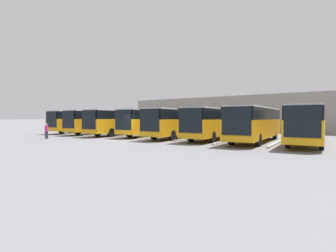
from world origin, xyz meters
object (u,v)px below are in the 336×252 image
Objects in this scene: bus_4 at (156,121)px; pedestrian at (46,131)px; bus_0 at (308,123)px; bus_7 at (88,121)px; bus_2 at (216,122)px; bus_6 at (105,121)px; bus_5 at (125,121)px; bus_1 at (256,123)px; bus_3 at (181,122)px.

bus_4 is 7.69× the size of pedestrian.
bus_7 is (28.97, 0.52, 0.00)m from bus_0.
bus_2 is 1.00× the size of bus_6.
bus_2 is at bearing -5.99° from bus_0.
bus_5 is 9.57m from pedestrian.
bus_2 is 20.70m from bus_7.
pedestrian is at bearing 21.93° from bus_1.
bus_3 is at bearing -1.34° from bus_2.
bus_5 is at bearing 172.09° from bus_6.
bus_0 is 1.00× the size of bus_6.
bus_7 is (16.55, 0.18, 0.00)m from bus_3.
bus_7 is at bearing -5.90° from bus_1.
bus_2 is 1.00× the size of bus_5.
bus_4 is 12.44m from bus_7.
bus_3 is 1.00× the size of bus_5.
bus_3 is 14.13m from pedestrian.
bus_1 and bus_7 have the same top height.
pedestrian is (18.36, 9.74, -0.90)m from bus_1.
bus_0 is 1.00× the size of bus_1.
bus_2 is 12.44m from bus_5.
pedestrian is (1.80, 9.35, -0.90)m from bus_5.
bus_2 is at bearing 109.59° from pedestrian.
bus_1 is at bearing 174.67° from bus_6.
bus_4 reaches higher than pedestrian.
bus_2 is 1.00× the size of bus_4.
bus_6 is 9.81m from pedestrian.
bus_2 is at bearing 175.41° from bus_7.
bus_0 reaches higher than pedestrian.
bus_3 is 1.00× the size of bus_4.
bus_1 is 16.56m from bus_5.
bus_4 is 1.00× the size of bus_6.
bus_4 is (8.28, -0.30, 0.00)m from bus_2.
bus_3 is (4.14, 0.34, 0.00)m from bus_2.
bus_6 is at bearing -5.33° from bus_1.
bus_4 is 1.00× the size of bus_5.
bus_3 is at bearing 165.18° from bus_4.
bus_5 is 4.14m from bus_6.
bus_7 is at bearing -8.33° from bus_5.
bus_7 is at bearing -8.74° from bus_6.
bus_2 is 16.57m from bus_6.
bus_6 is (8.28, 1.01, 0.00)m from bus_4.
bus_0 is 1.00× the size of bus_7.
bus_2 and bus_4 have the same top height.
bus_4 is at bearing 177.75° from bus_7.
bus_5 is 1.00× the size of bus_6.
bus_0 and bus_1 have the same top height.
bus_2 reaches higher than pedestrian.
bus_7 reaches higher than pedestrian.
bus_2 is 1.00× the size of bus_7.
bus_0 and bus_6 have the same top height.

